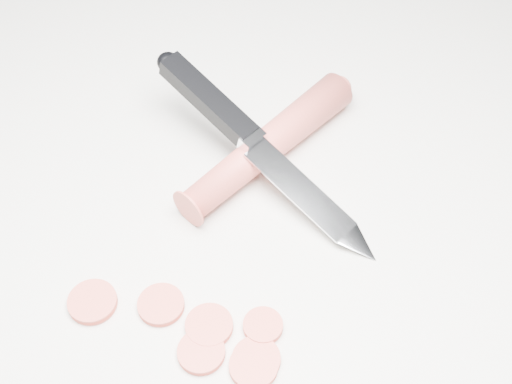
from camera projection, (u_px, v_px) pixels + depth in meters
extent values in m
plane|color=silver|center=(183.00, 240.00, 0.58)|extent=(2.40, 2.40, 0.00)
cylinder|color=#C5443B|center=(268.00, 145.00, 0.62)|extent=(0.17, 0.14, 0.03)
cylinder|color=#CA4638|center=(161.00, 305.00, 0.54)|extent=(0.04, 0.04, 0.01)
cylinder|color=#CA4638|center=(201.00, 352.00, 0.52)|extent=(0.03, 0.03, 0.01)
cylinder|color=#CA4638|center=(209.00, 326.00, 0.53)|extent=(0.04, 0.04, 0.01)
cylinder|color=#CA4638|center=(253.00, 366.00, 0.51)|extent=(0.04, 0.04, 0.01)
cylinder|color=#CA4638|center=(263.00, 326.00, 0.53)|extent=(0.03, 0.03, 0.01)
cylinder|color=#CA4638|center=(92.00, 302.00, 0.54)|extent=(0.04, 0.04, 0.01)
cylinder|color=#CA4638|center=(256.00, 359.00, 0.51)|extent=(0.04, 0.04, 0.01)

